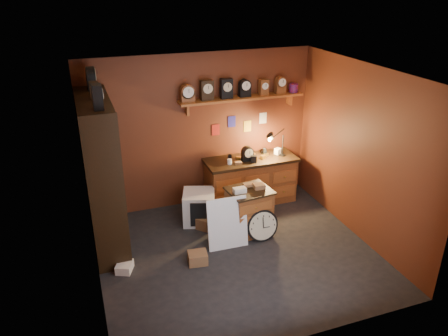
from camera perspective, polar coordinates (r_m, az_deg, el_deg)
The scene contains 11 objects.
floor at distance 6.69m, azimuth 1.73°, elevation -11.11°, with size 4.00×4.00×0.00m, color black.
room_shell at distance 5.98m, azimuth 1.95°, elevation 3.17°, with size 4.02×3.62×2.71m.
shelving_unit at distance 6.60m, azimuth -16.00°, elevation -0.12°, with size 0.47×1.60×2.58m.
workbench at distance 7.91m, azimuth 3.48°, elevation -1.29°, with size 1.65×0.66×1.36m.
low_cabinet at distance 7.01m, azimuth 3.30°, elevation -5.40°, with size 0.72×0.63×0.85m.
big_round_clock at distance 6.90m, azimuth 5.00°, elevation -7.50°, with size 0.52×0.17×0.52m.
white_panel at distance 6.86m, azimuth 0.45°, elevation -10.12°, with size 0.62×0.03×0.83m, color silver.
mini_fridge at distance 7.36m, azimuth -3.27°, elevation -5.13°, with size 0.66×0.68×0.54m.
floor_box_a at distance 6.47m, azimuth -3.46°, elevation -11.63°, with size 0.27×0.23×0.17m, color brown.
floor_box_b at distance 6.47m, azimuth -12.86°, elevation -12.50°, with size 0.21×0.25×0.12m, color white.
floor_box_c at distance 7.26m, azimuth -2.47°, elevation -7.10°, with size 0.26×0.22×0.20m, color brown.
Camera 1 is at (-2.03, -5.09, 3.85)m, focal length 35.00 mm.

